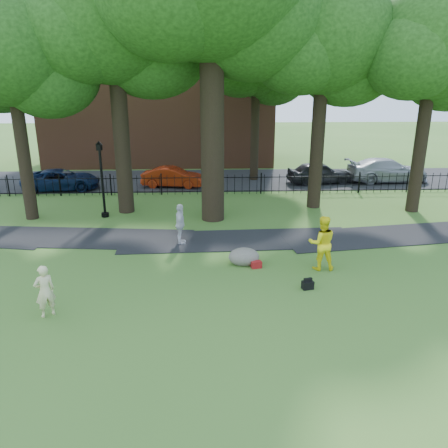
{
  "coord_description": "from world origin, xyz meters",
  "views": [
    {
      "loc": [
        -0.32,
        -13.66,
        6.52
      ],
      "look_at": [
        0.34,
        2.0,
        1.37
      ],
      "focal_mm": 35.0,
      "sensor_mm": 36.0,
      "label": 1
    }
  ],
  "objects_px": {
    "man": "(322,243)",
    "lamppost": "(102,181)",
    "boulder": "(244,255)",
    "red_sedan": "(173,177)",
    "woman": "(45,291)"
  },
  "relations": [
    {
      "from": "red_sedan",
      "to": "boulder",
      "type": "bearing_deg",
      "value": -156.88
    },
    {
      "from": "woman",
      "to": "boulder",
      "type": "height_order",
      "value": "woman"
    },
    {
      "from": "woman",
      "to": "red_sedan",
      "type": "xyz_separation_m",
      "value": [
        2.52,
        16.22,
        -0.15
      ]
    },
    {
      "from": "woman",
      "to": "red_sedan",
      "type": "distance_m",
      "value": 16.42
    },
    {
      "from": "man",
      "to": "lamppost",
      "type": "bearing_deg",
      "value": -34.18
    },
    {
      "from": "man",
      "to": "boulder",
      "type": "height_order",
      "value": "man"
    },
    {
      "from": "boulder",
      "to": "red_sedan",
      "type": "height_order",
      "value": "red_sedan"
    },
    {
      "from": "woman",
      "to": "man",
      "type": "relative_size",
      "value": 0.79
    },
    {
      "from": "woman",
      "to": "boulder",
      "type": "xyz_separation_m",
      "value": [
        6.04,
        3.56,
        -0.46
      ]
    },
    {
      "from": "boulder",
      "to": "man",
      "type": "bearing_deg",
      "value": -11.93
    },
    {
      "from": "boulder",
      "to": "red_sedan",
      "type": "bearing_deg",
      "value": 105.55
    },
    {
      "from": "boulder",
      "to": "red_sedan",
      "type": "relative_size",
      "value": 0.3
    },
    {
      "from": "lamppost",
      "to": "red_sedan",
      "type": "xyz_separation_m",
      "value": [
        2.96,
        6.43,
        -1.22
      ]
    },
    {
      "from": "boulder",
      "to": "lamppost",
      "type": "xyz_separation_m",
      "value": [
        -6.48,
        6.23,
        1.52
      ]
    },
    {
      "from": "woman",
      "to": "boulder",
      "type": "bearing_deg",
      "value": 174.14
    }
  ]
}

